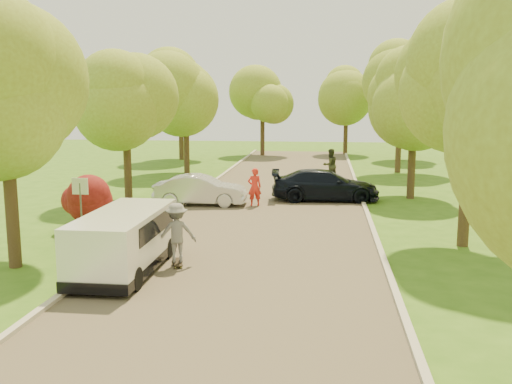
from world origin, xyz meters
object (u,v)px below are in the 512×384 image
at_px(silver_sedan, 200,190).
at_px(skateboarder, 177,233).
at_px(street_sign, 80,196).
at_px(person_striped, 255,187).
at_px(dark_sedan, 325,185).
at_px(person_olive, 330,165).
at_px(minivan, 125,240).
at_px(longboard, 177,262).

bearing_deg(silver_sedan, skateboarder, -173.69).
distance_m(street_sign, silver_sedan, 7.58).
bearing_deg(person_striped, street_sign, 35.94).
distance_m(dark_sedan, person_olive, 6.41).
bearing_deg(silver_sedan, person_striped, -90.91).
bearing_deg(minivan, street_sign, 130.26).
bearing_deg(skateboarder, person_olive, -123.41).
distance_m(minivan, person_striped, 10.48).
xyz_separation_m(street_sign, minivan, (2.60, -3.07, -0.67)).
bearing_deg(skateboarder, person_striped, -115.63).
relative_size(minivan, longboard, 4.98).
bearing_deg(street_sign, person_olive, 61.37).
bearing_deg(minivan, skateboarder, 30.62).
relative_size(minivan, skateboarder, 2.64).
xyz_separation_m(longboard, person_olive, (4.50, 17.66, 0.85)).
relative_size(minivan, dark_sedan, 0.90).
distance_m(minivan, dark_sedan, 13.22).
bearing_deg(skateboarder, silver_sedan, -100.76).
distance_m(minivan, silver_sedan, 10.17).
relative_size(dark_sedan, longboard, 5.50).
xyz_separation_m(minivan, silver_sedan, (-0.10, 10.16, -0.21)).
height_order(minivan, skateboarder, skateboarder).
bearing_deg(person_olive, skateboarder, 43.88).
distance_m(minivan, person_olive, 19.31).
height_order(longboard, person_olive, person_olive).
xyz_separation_m(silver_sedan, person_olive, (5.88, 8.26, 0.26)).
relative_size(street_sign, dark_sedan, 0.43).
bearing_deg(skateboarder, minivan, 11.54).
bearing_deg(longboard, dark_sedan, -129.65).
distance_m(person_striped, person_olive, 8.89).
bearing_deg(longboard, silver_sedan, -100.76).
bearing_deg(silver_sedan, person_olive, -37.51).
bearing_deg(street_sign, skateboarder, -30.75).
xyz_separation_m(person_striped, person_olive, (3.42, 8.21, 0.09)).
height_order(street_sign, skateboarder, street_sign).
relative_size(silver_sedan, person_olive, 2.19).
relative_size(dark_sedan, person_olive, 2.66).
bearing_deg(longboard, street_sign, -49.85).
distance_m(dark_sedan, person_striped, 3.62).
height_order(silver_sedan, person_striped, person_striped).
height_order(street_sign, longboard, street_sign).
xyz_separation_m(skateboarder, person_striped, (1.08, 9.45, -0.12)).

